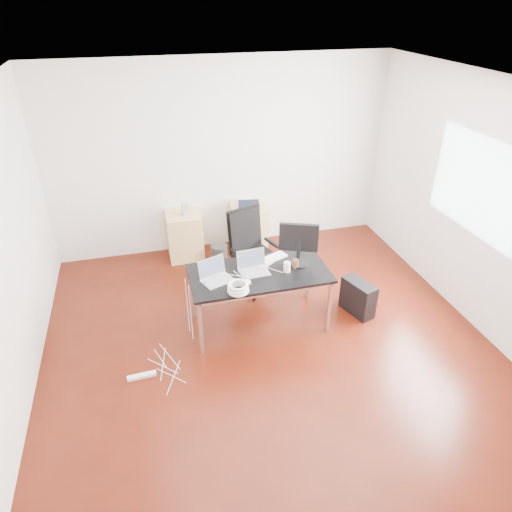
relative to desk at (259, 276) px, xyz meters
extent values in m
plane|color=#3B0F06|center=(0.01, -0.38, -0.68)|extent=(5.00, 5.00, 0.00)
plane|color=silver|center=(0.01, -0.38, 2.12)|extent=(5.00, 5.00, 0.00)
plane|color=silver|center=(0.01, 2.12, 0.72)|extent=(5.00, 0.00, 5.00)
plane|color=silver|center=(0.01, -2.88, 0.72)|extent=(5.00, 0.00, 5.00)
plane|color=silver|center=(2.51, -0.38, 0.72)|extent=(0.00, 5.00, 5.00)
plane|color=white|center=(2.49, -0.18, 0.92)|extent=(0.00, 1.50, 1.50)
cube|color=black|center=(0.00, 0.00, 0.04)|extent=(1.60, 0.80, 0.03)
cube|color=silver|center=(-0.75, -0.35, -0.33)|extent=(0.04, 0.04, 0.70)
cube|color=silver|center=(-0.75, 0.35, -0.33)|extent=(0.04, 0.04, 0.70)
cube|color=silver|center=(0.75, -0.35, -0.33)|extent=(0.04, 0.04, 0.70)
cube|color=silver|center=(0.75, 0.35, -0.33)|extent=(0.04, 0.04, 0.70)
cylinder|color=black|center=(0.14, 0.74, -0.44)|extent=(0.06, 0.06, 0.47)
cube|color=black|center=(0.14, 0.74, -0.18)|extent=(0.61, 0.59, 0.06)
cube|color=black|center=(0.07, 0.94, 0.13)|extent=(0.47, 0.25, 0.55)
cube|color=tan|center=(-0.65, 1.85, -0.33)|extent=(0.50, 0.50, 0.70)
cube|color=tan|center=(0.33, 1.85, -0.33)|extent=(0.50, 0.50, 0.70)
cube|color=black|center=(1.25, -0.10, -0.46)|extent=(0.33, 0.49, 0.44)
cylinder|color=black|center=(-0.19, 1.53, -0.54)|extent=(0.29, 0.29, 0.28)
cube|color=white|center=(-1.43, -0.56, -0.66)|extent=(0.30, 0.08, 0.04)
cube|color=silver|center=(-0.49, -0.07, 0.06)|extent=(0.39, 0.33, 0.01)
cube|color=silver|center=(-0.53, 0.04, 0.18)|extent=(0.32, 0.16, 0.22)
cube|color=#475166|center=(-0.53, 0.03, 0.18)|extent=(0.28, 0.14, 0.18)
cube|color=silver|center=(-0.06, -0.01, 0.06)|extent=(0.34, 0.25, 0.01)
cube|color=silver|center=(-0.06, 0.11, 0.18)|extent=(0.33, 0.07, 0.22)
cube|color=#475166|center=(-0.06, 0.10, 0.18)|extent=(0.29, 0.05, 0.18)
cylinder|color=black|center=(0.49, 0.07, 0.06)|extent=(0.26, 0.26, 0.02)
cylinder|color=black|center=(0.49, 0.07, 0.22)|extent=(0.05, 0.05, 0.30)
cube|color=black|center=(0.49, 0.09, 0.39)|extent=(0.44, 0.21, 0.34)
cube|color=#475166|center=(0.49, 0.12, 0.39)|extent=(0.37, 0.15, 0.29)
cube|color=white|center=(0.20, 0.23, 0.06)|extent=(0.46, 0.30, 0.02)
cylinder|color=white|center=(0.31, -0.06, 0.11)|extent=(0.10, 0.10, 0.12)
cylinder|color=#57311D|center=(0.44, 0.00, 0.10)|extent=(0.10, 0.10, 0.10)
torus|color=white|center=(-0.32, -0.32, 0.07)|extent=(0.24, 0.24, 0.04)
torus|color=white|center=(-0.32, -0.32, 0.11)|extent=(0.23, 0.23, 0.04)
torus|color=white|center=(-0.32, -0.32, 0.14)|extent=(0.22, 0.22, 0.04)
cube|color=white|center=(-0.18, -0.19, 0.07)|extent=(0.07, 0.07, 0.03)
cube|color=#9E9E9E|center=(-0.61, 1.81, 0.11)|extent=(0.10, 0.09, 0.18)
cube|color=black|center=(0.33, 1.80, 0.07)|extent=(0.34, 0.29, 0.09)
camera|label=1|loc=(-1.16, -4.24, 2.86)|focal=32.00mm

